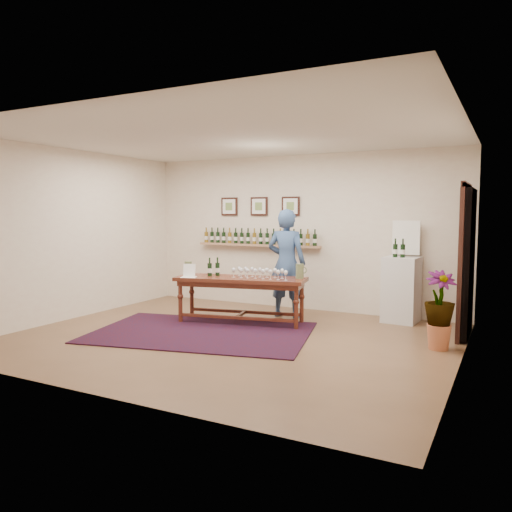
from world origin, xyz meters
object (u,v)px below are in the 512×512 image
at_px(display_pedestal, 401,290).
at_px(person, 287,263).
at_px(tasting_table, 241,284).
at_px(potted_plant, 440,310).

xyz_separation_m(display_pedestal, person, (-1.80, -0.49, 0.39)).
bearing_deg(display_pedestal, person, -164.70).
xyz_separation_m(tasting_table, display_pedestal, (2.26, 1.26, -0.10)).
distance_m(potted_plant, person, 2.77).
height_order(tasting_table, person, person).
bearing_deg(person, potted_plant, 156.53).
distance_m(tasting_table, potted_plant, 3.03).
bearing_deg(display_pedestal, potted_plant, -62.05).
xyz_separation_m(potted_plant, person, (-2.57, 0.95, 0.40)).
relative_size(display_pedestal, person, 0.58).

